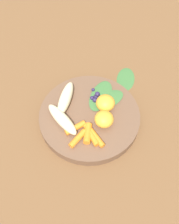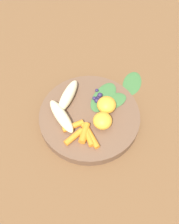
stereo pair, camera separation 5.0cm
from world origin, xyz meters
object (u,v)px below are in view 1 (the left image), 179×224
object	(u,v)px
banana_peeled_left	(62,119)
banana_peeled_right	(66,98)
kale_leaf_stray	(126,79)
orange_segment_near	(105,103)
bowl	(90,117)

from	to	relation	value
banana_peeled_left	banana_peeled_right	distance (m)	0.07
kale_leaf_stray	banana_peeled_right	bearing A→B (deg)	131.69
banana_peeled_left	orange_segment_near	bearing A→B (deg)	72.84
bowl	orange_segment_near	xyz separation A→B (m)	(0.05, 0.01, 0.03)
banana_peeled_right	orange_segment_near	xyz separation A→B (m)	(0.10, -0.06, 0.00)
kale_leaf_stray	bowl	bearing A→B (deg)	153.57
bowl	banana_peeled_right	size ratio (longest dim) A/B	2.38
banana_peeled_right	kale_leaf_stray	xyz separation A→B (m)	(0.21, 0.04, -0.04)
banana_peeled_left	orange_segment_near	world-z (taller)	orange_segment_near
banana_peeled_right	orange_segment_near	size ratio (longest dim) A/B	2.23
banana_peeled_left	banana_peeled_right	world-z (taller)	same
bowl	kale_leaf_stray	world-z (taller)	bowl
bowl	kale_leaf_stray	xyz separation A→B (m)	(0.16, 0.10, -0.01)
kale_leaf_stray	orange_segment_near	bearing A→B (deg)	161.69
bowl	orange_segment_near	size ratio (longest dim) A/B	5.31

